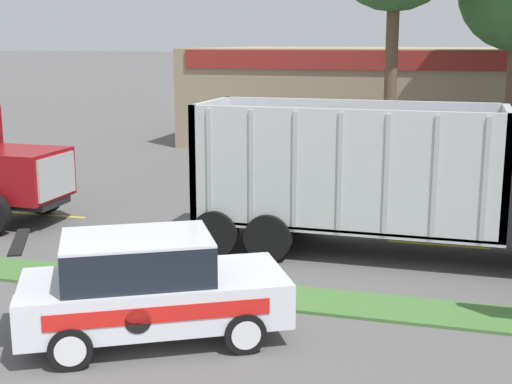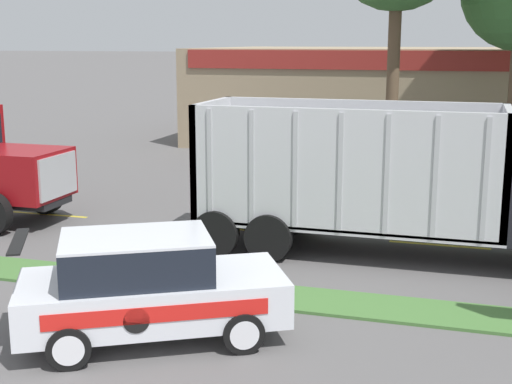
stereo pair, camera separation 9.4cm
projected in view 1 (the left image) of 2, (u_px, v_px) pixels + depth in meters
The scene contains 6 objects.
grass_verge at pixel (203, 289), 14.11m from camera, with size 120.00×1.29×0.06m, color #477538.
centre_line_3 at pixel (48, 215), 20.24m from camera, with size 2.40×0.14×0.01m, color yellow.
centre_line_4 at pixel (228, 229), 18.76m from camera, with size 2.40×0.14×0.01m, color yellow.
centre_line_5 at pixel (438, 245), 17.28m from camera, with size 2.40×0.14×0.01m, color yellow.
rally_car at pixel (149, 287), 11.67m from camera, with size 4.68×3.73×1.81m.
store_building_backdrop at pixel (456, 95), 34.67m from camera, with size 24.58×12.10×4.51m.
Camera 1 is at (4.76, -5.59, 4.85)m, focal length 50.00 mm.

